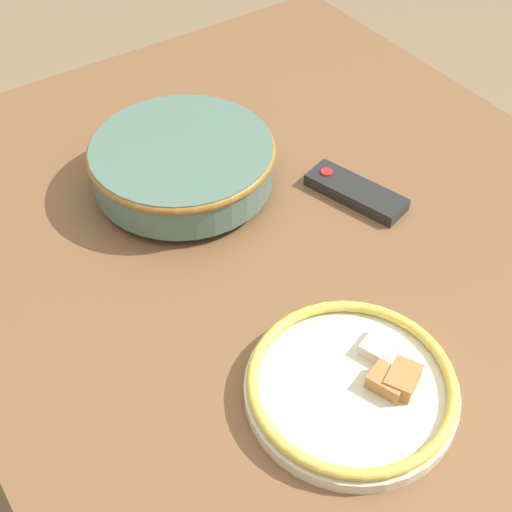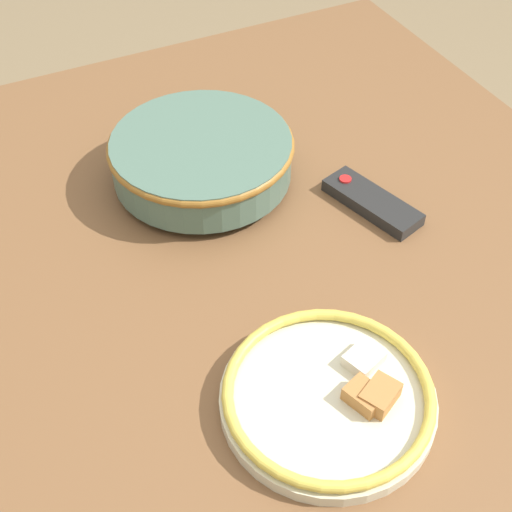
# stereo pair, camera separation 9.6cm
# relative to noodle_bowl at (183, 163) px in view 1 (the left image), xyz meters

# --- Properties ---
(ground_plane) EXTENTS (8.00, 8.00, 0.00)m
(ground_plane) POSITION_rel_noodle_bowl_xyz_m (0.29, 0.08, -0.75)
(ground_plane) COLOR #7F6B4C
(dining_table) EXTENTS (1.44, 1.00, 0.70)m
(dining_table) POSITION_rel_noodle_bowl_xyz_m (0.29, 0.08, -0.12)
(dining_table) COLOR brown
(dining_table) RESTS_ON ground_plane
(noodle_bowl) EXTENTS (0.29, 0.29, 0.08)m
(noodle_bowl) POSITION_rel_noodle_bowl_xyz_m (0.00, 0.00, 0.00)
(noodle_bowl) COLOR #4C6B5B
(noodle_bowl) RESTS_ON dining_table
(food_plate) EXTENTS (0.26, 0.26, 0.04)m
(food_plate) POSITION_rel_noodle_bowl_xyz_m (0.45, -0.03, -0.03)
(food_plate) COLOR beige
(food_plate) RESTS_ON dining_table
(tv_remote) EXTENTS (0.17, 0.10, 0.02)m
(tv_remote) POSITION_rel_noodle_bowl_xyz_m (0.17, 0.21, -0.04)
(tv_remote) COLOR black
(tv_remote) RESTS_ON dining_table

